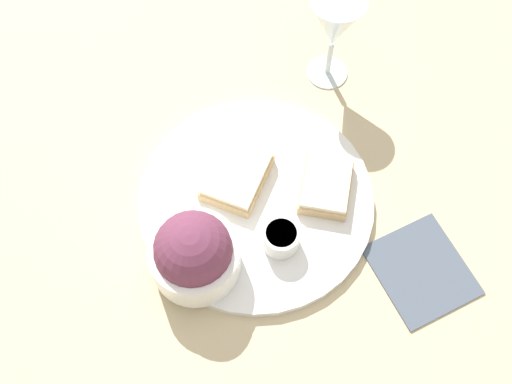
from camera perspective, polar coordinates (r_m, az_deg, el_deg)
ground_plane at (r=0.89m, az=0.00°, el=-0.96°), size 4.00×4.00×0.00m
dinner_plate at (r=0.88m, az=0.00°, el=-0.77°), size 0.32×0.32×0.01m
salad_bowl at (r=0.80m, az=-5.54°, el=-5.44°), size 0.12×0.12×0.10m
sauce_ramekin at (r=0.83m, az=2.23°, el=-4.05°), size 0.05×0.05×0.04m
cheese_toast_near at (r=0.88m, az=-1.73°, el=1.40°), size 0.12×0.10×0.03m
cheese_toast_far at (r=0.87m, az=6.23°, el=0.55°), size 0.10×0.08×0.03m
wine_glass at (r=0.92m, az=7.03°, el=14.53°), size 0.08×0.08×0.16m
napkin at (r=0.88m, az=14.51°, el=-6.72°), size 0.16×0.16×0.01m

